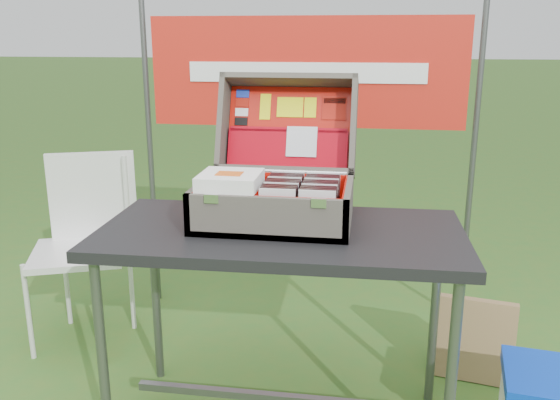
% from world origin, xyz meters
% --- Properties ---
extents(table, '(1.31, 0.68, 0.81)m').
position_xyz_m(table, '(0.03, 0.05, 0.41)').
color(table, black).
rests_on(table, ground).
extents(table_top, '(1.31, 0.68, 0.04)m').
position_xyz_m(table_top, '(0.03, 0.05, 0.79)').
color(table_top, black).
rests_on(table_top, ground).
extents(table_leg_fl, '(0.04, 0.04, 0.77)m').
position_xyz_m(table_leg_fl, '(-0.56, -0.21, 0.39)').
color(table_leg_fl, '#59595B').
rests_on(table_leg_fl, ground).
extents(table_leg_fr, '(0.04, 0.04, 0.77)m').
position_xyz_m(table_leg_fr, '(0.62, -0.21, 0.39)').
color(table_leg_fr, '#59595B').
rests_on(table_leg_fr, ground).
extents(table_leg_bl, '(0.04, 0.04, 0.77)m').
position_xyz_m(table_leg_bl, '(-0.56, 0.32, 0.39)').
color(table_leg_bl, '#59595B').
rests_on(table_leg_bl, ground).
extents(table_leg_br, '(0.04, 0.04, 0.77)m').
position_xyz_m(table_leg_br, '(0.62, 0.32, 0.39)').
color(table_leg_br, '#59595B').
rests_on(table_leg_br, ground).
extents(table_brace, '(1.15, 0.03, 0.03)m').
position_xyz_m(table_brace, '(0.03, 0.05, 0.12)').
color(table_brace, '#59595B').
rests_on(table_brace, ground).
extents(suitcase, '(0.56, 0.56, 0.50)m').
position_xyz_m(suitcase, '(-0.00, 0.17, 1.06)').
color(suitcase, '#615B51').
rests_on(suitcase, table).
extents(suitcase_base_bottom, '(0.56, 0.40, 0.02)m').
position_xyz_m(suitcase_base_bottom, '(-0.00, 0.11, 0.82)').
color(suitcase_base_bottom, '#615B51').
rests_on(suitcase_base_bottom, table_top).
extents(suitcase_base_wall_front, '(0.56, 0.02, 0.15)m').
position_xyz_m(suitcase_base_wall_front, '(-0.00, -0.07, 0.89)').
color(suitcase_base_wall_front, '#615B51').
rests_on(suitcase_base_wall_front, table_top).
extents(suitcase_base_wall_back, '(0.56, 0.02, 0.15)m').
position_xyz_m(suitcase_base_wall_back, '(-0.00, 0.30, 0.89)').
color(suitcase_base_wall_back, '#615B51').
rests_on(suitcase_base_wall_back, table_top).
extents(suitcase_base_wall_left, '(0.02, 0.40, 0.15)m').
position_xyz_m(suitcase_base_wall_left, '(-0.27, 0.11, 0.89)').
color(suitcase_base_wall_left, '#615B51').
rests_on(suitcase_base_wall_left, table_top).
extents(suitcase_base_wall_right, '(0.02, 0.40, 0.15)m').
position_xyz_m(suitcase_base_wall_right, '(0.27, 0.11, 0.89)').
color(suitcase_base_wall_right, '#615B51').
rests_on(suitcase_base_wall_right, table_top).
extents(suitcase_liner_floor, '(0.52, 0.36, 0.01)m').
position_xyz_m(suitcase_liner_floor, '(-0.00, 0.11, 0.84)').
color(suitcase_liner_floor, red).
rests_on(suitcase_liner_floor, suitcase_base_bottom).
extents(suitcase_latch_left, '(0.05, 0.01, 0.03)m').
position_xyz_m(suitcase_latch_left, '(-0.18, -0.09, 0.95)').
color(suitcase_latch_left, silver).
rests_on(suitcase_latch_left, suitcase_base_wall_front).
extents(suitcase_latch_right, '(0.05, 0.01, 0.03)m').
position_xyz_m(suitcase_latch_right, '(0.18, -0.09, 0.95)').
color(suitcase_latch_right, silver).
rests_on(suitcase_latch_right, suitcase_base_wall_front).
extents(suitcase_hinge, '(0.50, 0.02, 0.02)m').
position_xyz_m(suitcase_hinge, '(-0.00, 0.31, 0.96)').
color(suitcase_hinge, silver).
rests_on(suitcase_hinge, suitcase_base_wall_back).
extents(suitcase_lid_back, '(0.56, 0.16, 0.38)m').
position_xyz_m(suitcase_lid_back, '(-0.00, 0.51, 1.10)').
color(suitcase_lid_back, '#615B51').
rests_on(suitcase_lid_back, suitcase_base_wall_back).
extents(suitcase_lid_rim_far, '(0.56, 0.15, 0.07)m').
position_xyz_m(suitcase_lid_rim_far, '(-0.00, 0.52, 1.30)').
color(suitcase_lid_rim_far, '#615B51').
rests_on(suitcase_lid_rim_far, suitcase_lid_back).
extents(suitcase_lid_rim_near, '(0.56, 0.15, 0.07)m').
position_xyz_m(suitcase_lid_rim_near, '(-0.00, 0.39, 0.95)').
color(suitcase_lid_rim_near, '#615B51').
rests_on(suitcase_lid_rim_near, suitcase_lid_back).
extents(suitcase_lid_rim_left, '(0.02, 0.28, 0.43)m').
position_xyz_m(suitcase_lid_rim_left, '(-0.27, 0.45, 1.12)').
color(suitcase_lid_rim_left, '#615B51').
rests_on(suitcase_lid_rim_left, suitcase_lid_back).
extents(suitcase_lid_rim_right, '(0.02, 0.28, 0.43)m').
position_xyz_m(suitcase_lid_rim_right, '(0.27, 0.45, 1.12)').
color(suitcase_lid_rim_right, '#615B51').
rests_on(suitcase_lid_rim_right, suitcase_lid_back).
extents(suitcase_lid_liner, '(0.51, 0.13, 0.33)m').
position_xyz_m(suitcase_lid_liner, '(-0.00, 0.50, 1.11)').
color(suitcase_lid_liner, red).
rests_on(suitcase_lid_liner, suitcase_lid_back).
extents(suitcase_liner_wall_front, '(0.52, 0.01, 0.13)m').
position_xyz_m(suitcase_liner_wall_front, '(-0.00, -0.06, 0.90)').
color(suitcase_liner_wall_front, red).
rests_on(suitcase_liner_wall_front, suitcase_base_bottom).
extents(suitcase_liner_wall_back, '(0.52, 0.01, 0.13)m').
position_xyz_m(suitcase_liner_wall_back, '(-0.00, 0.29, 0.90)').
color(suitcase_liner_wall_back, red).
rests_on(suitcase_liner_wall_back, suitcase_base_bottom).
extents(suitcase_liner_wall_left, '(0.01, 0.36, 0.13)m').
position_xyz_m(suitcase_liner_wall_left, '(-0.26, 0.11, 0.90)').
color(suitcase_liner_wall_left, red).
rests_on(suitcase_liner_wall_left, suitcase_base_bottom).
extents(suitcase_liner_wall_right, '(0.01, 0.36, 0.13)m').
position_xyz_m(suitcase_liner_wall_right, '(0.25, 0.11, 0.90)').
color(suitcase_liner_wall_right, red).
rests_on(suitcase_liner_wall_right, suitcase_base_bottom).
extents(suitcase_lid_pocket, '(0.50, 0.09, 0.16)m').
position_xyz_m(suitcase_lid_pocket, '(-0.00, 0.45, 1.02)').
color(suitcase_lid_pocket, '#9D010F').
rests_on(suitcase_lid_pocket, suitcase_lid_liner).
extents(suitcase_pocket_edge, '(0.49, 0.03, 0.03)m').
position_xyz_m(suitcase_pocket_edge, '(-0.00, 0.47, 1.10)').
color(suitcase_pocket_edge, '#9D010F').
rests_on(suitcase_pocket_edge, suitcase_lid_pocket).
extents(suitcase_pocket_cd, '(0.13, 0.05, 0.12)m').
position_xyz_m(suitcase_pocket_cd, '(0.06, 0.44, 1.06)').
color(suitcase_pocket_cd, silver).
rests_on(suitcase_pocket_cd, suitcase_lid_pocket).
extents(lid_sticker_cc_a, '(0.06, 0.01, 0.03)m').
position_xyz_m(lid_sticker_cc_a, '(-0.21, 0.55, 1.24)').
color(lid_sticker_cc_a, '#1933B2').
rests_on(lid_sticker_cc_a, suitcase_lid_liner).
extents(lid_sticker_cc_b, '(0.06, 0.01, 0.03)m').
position_xyz_m(lid_sticker_cc_b, '(-0.21, 0.53, 1.20)').
color(lid_sticker_cc_b, '#A8160B').
rests_on(lid_sticker_cc_b, suitcase_lid_liner).
extents(lid_sticker_cc_c, '(0.06, 0.01, 0.03)m').
position_xyz_m(lid_sticker_cc_c, '(-0.21, 0.52, 1.17)').
color(lid_sticker_cc_c, white).
rests_on(lid_sticker_cc_c, suitcase_lid_liner).
extents(lid_sticker_cc_d, '(0.06, 0.01, 0.03)m').
position_xyz_m(lid_sticker_cc_d, '(-0.21, 0.50, 1.13)').
color(lid_sticker_cc_d, black).
rests_on(lid_sticker_cc_d, suitcase_lid_liner).
extents(lid_card_neon_tall, '(0.05, 0.04, 0.10)m').
position_xyz_m(lid_card_neon_tall, '(-0.11, 0.53, 1.19)').
color(lid_card_neon_tall, yellow).
rests_on(lid_card_neon_tall, suitcase_lid_liner).
extents(lid_card_neon_main, '(0.11, 0.03, 0.08)m').
position_xyz_m(lid_card_neon_main, '(-0.00, 0.53, 1.19)').
color(lid_card_neon_main, yellow).
rests_on(lid_card_neon_main, suitcase_lid_liner).
extents(lid_card_neon_small, '(0.05, 0.03, 0.08)m').
position_xyz_m(lid_card_neon_small, '(0.08, 0.53, 1.19)').
color(lid_card_neon_small, yellow).
rests_on(lid_card_neon_small, suitcase_lid_liner).
extents(lid_sticker_band, '(0.10, 0.04, 0.09)m').
position_xyz_m(lid_sticker_band, '(0.18, 0.53, 1.19)').
color(lid_sticker_band, '#A8160B').
rests_on(lid_sticker_band, suitcase_lid_liner).
extents(lid_sticker_band_bar, '(0.09, 0.01, 0.02)m').
position_xyz_m(lid_sticker_band_bar, '(0.18, 0.54, 1.22)').
color(lid_sticker_band_bar, black).
rests_on(lid_sticker_band_bar, suitcase_lid_liner).
extents(cd_left_0, '(0.12, 0.01, 0.14)m').
position_xyz_m(cd_left_0, '(0.03, -0.04, 0.91)').
color(cd_left_0, silver).
rests_on(cd_left_0, suitcase_liner_floor).
extents(cd_left_1, '(0.12, 0.01, 0.14)m').
position_xyz_m(cd_left_1, '(0.03, -0.02, 0.91)').
color(cd_left_1, black).
rests_on(cd_left_1, suitcase_liner_floor).
extents(cd_left_2, '(0.12, 0.01, 0.14)m').
position_xyz_m(cd_left_2, '(0.03, 0.01, 0.91)').
color(cd_left_2, black).
rests_on(cd_left_2, suitcase_liner_floor).
extents(cd_left_3, '(0.12, 0.01, 0.14)m').
position_xyz_m(cd_left_3, '(0.03, 0.03, 0.91)').
color(cd_left_3, black).
rests_on(cd_left_3, suitcase_liner_floor).
extents(cd_left_4, '(0.12, 0.01, 0.14)m').
position_xyz_m(cd_left_4, '(0.03, 0.05, 0.91)').
color(cd_left_4, silver).
rests_on(cd_left_4, suitcase_liner_floor).
extents(cd_left_5, '(0.12, 0.01, 0.14)m').
position_xyz_m(cd_left_5, '(0.03, 0.07, 0.91)').
color(cd_left_5, black).
rests_on(cd_left_5, suitcase_liner_floor).
extents(cd_left_6, '(0.12, 0.01, 0.14)m').
position_xyz_m(cd_left_6, '(0.03, 0.09, 0.91)').
color(cd_left_6, black).
rests_on(cd_left_6, suitcase_liner_floor).
extents(cd_left_7, '(0.12, 0.01, 0.14)m').
position_xyz_m(cd_left_7, '(0.03, 0.12, 0.91)').
color(cd_left_7, black).
rests_on(cd_left_7, suitcase_liner_floor).
extents(cd_left_8, '(0.12, 0.01, 0.14)m').
position_xyz_m(cd_left_8, '(0.03, 0.14, 0.91)').
color(cd_left_8, silver).
rests_on(cd_left_8, suitcase_liner_floor).
extents(cd_left_9, '(0.12, 0.01, 0.14)m').
position_xyz_m(cd_left_9, '(0.03, 0.16, 0.91)').
color(cd_left_9, black).
rests_on(cd_left_9, suitcase_liner_floor).
extents(cd_left_10, '(0.12, 0.01, 0.14)m').
position_xyz_m(cd_left_10, '(0.03, 0.18, 0.91)').
color(cd_left_10, black).
rests_on(cd_left_10, suitcase_liner_floor).
extents(cd_left_11, '(0.12, 0.01, 0.14)m').
position_xyz_m(cd_left_11, '(0.03, 0.20, 0.91)').
color(cd_left_11, black).
rests_on(cd_left_11, suitcase_liner_floor).
extents(cd_left_12, '(0.12, 0.01, 0.14)m').
position_xyz_m(cd_left_12, '(0.03, 0.23, 0.91)').
color(cd_left_12, silver).
rests_on(cd_left_12, suitcase_liner_floor).
extents(cd_right_0, '(0.12, 0.01, 0.14)m').
position_xyz_m(cd_right_0, '(0.17, -0.04, 0.91)').
color(cd_right_0, silver).
rests_on(cd_right_0, suitcase_liner_floor).
extents(cd_right_1, '(0.12, 0.01, 0.14)m').
position_xyz_m(cd_right_1, '(0.17, -0.02, 0.91)').
color(cd_right_1, black).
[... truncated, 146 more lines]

